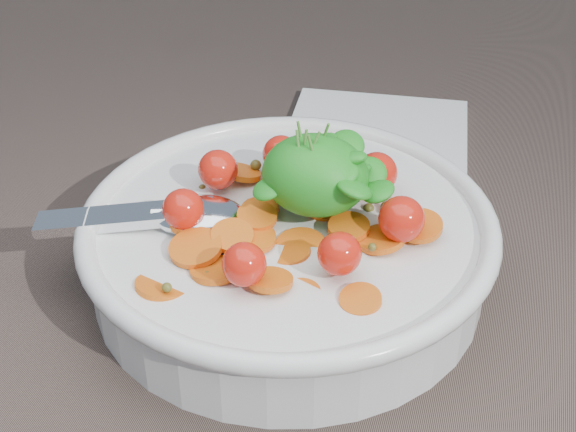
# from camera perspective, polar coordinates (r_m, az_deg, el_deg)

# --- Properties ---
(ground) EXTENTS (6.00, 6.00, 0.00)m
(ground) POSITION_cam_1_polar(r_m,az_deg,el_deg) (0.62, -0.03, -4.14)
(ground) COLOR brown
(ground) RESTS_ON ground
(bowl) EXTENTS (0.33, 0.30, 0.13)m
(bowl) POSITION_cam_1_polar(r_m,az_deg,el_deg) (0.59, 0.02, -1.90)
(bowl) COLOR silver
(bowl) RESTS_ON ground
(napkin) EXTENTS (0.19, 0.17, 0.01)m
(napkin) POSITION_cam_1_polar(r_m,az_deg,el_deg) (0.80, 6.35, 6.00)
(napkin) COLOR white
(napkin) RESTS_ON ground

